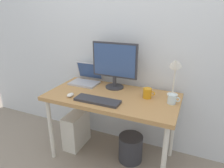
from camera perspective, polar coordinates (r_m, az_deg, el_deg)
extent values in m
plane|color=gray|center=(2.45, 0.00, -19.64)|extent=(6.00, 6.00, 0.00)
cube|color=silver|center=(2.25, 4.11, 13.38)|extent=(4.40, 0.04, 2.60)
cube|color=#B7844C|center=(2.05, 0.00, -3.67)|extent=(1.32, 0.67, 0.04)
cylinder|color=silver|center=(2.32, -16.96, -12.21)|extent=(0.04, 0.04, 0.72)
cylinder|color=silver|center=(1.89, 14.43, -20.40)|extent=(0.04, 0.04, 0.72)
cylinder|color=silver|center=(2.69, -9.52, -6.66)|extent=(0.04, 0.04, 0.72)
cylinder|color=silver|center=(2.34, 16.80, -11.90)|extent=(0.04, 0.04, 0.72)
cylinder|color=#333338|center=(2.23, 0.73, -0.80)|extent=(0.20, 0.20, 0.01)
cylinder|color=#333338|center=(2.21, 0.73, 0.69)|extent=(0.04, 0.04, 0.11)
cube|color=#333338|center=(2.14, 0.76, 6.78)|extent=(0.50, 0.03, 0.37)
cube|color=#334C7F|center=(2.12, 0.58, 6.68)|extent=(0.46, 0.01, 0.34)
cube|color=#B2B2B7|center=(2.35, -7.84, 0.24)|extent=(0.32, 0.22, 0.02)
cube|color=#B2B2B7|center=(2.43, -6.30, 3.74)|extent=(0.32, 0.07, 0.21)
cube|color=#334C7F|center=(2.42, -6.39, 3.74)|extent=(0.30, 0.05, 0.18)
cylinder|color=silver|center=(2.12, 16.71, -2.95)|extent=(0.11, 0.11, 0.01)
cylinder|color=silver|center=(2.06, 17.16, 1.08)|extent=(0.02, 0.02, 0.30)
cone|color=silver|center=(1.97, 17.56, 5.68)|extent=(0.11, 0.14, 0.13)
cube|color=#333338|center=(1.90, -4.17, -4.67)|extent=(0.44, 0.14, 0.02)
ellipsoid|color=silver|center=(2.04, -11.71, -3.05)|extent=(0.06, 0.09, 0.03)
cylinder|color=orange|center=(1.99, 9.94, -2.56)|extent=(0.08, 0.08, 0.10)
torus|color=orange|center=(1.98, 11.46, -2.66)|extent=(0.05, 0.01, 0.05)
cylinder|color=silver|center=(1.93, 16.57, -4.11)|extent=(0.08, 0.08, 0.09)
torus|color=silver|center=(1.92, 18.08, -4.21)|extent=(0.05, 0.01, 0.05)
cube|color=silver|center=(2.53, -10.05, -12.56)|extent=(0.18, 0.36, 0.42)
cylinder|color=#333338|center=(2.32, 5.26, -17.60)|extent=(0.26, 0.26, 0.30)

